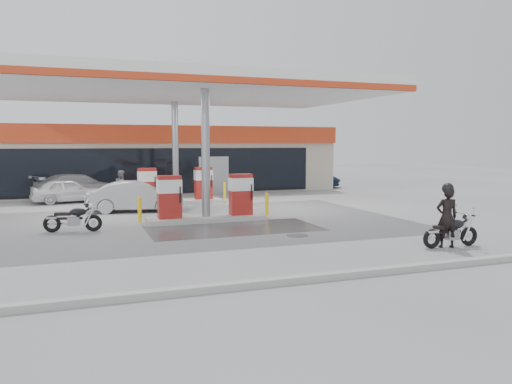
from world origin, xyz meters
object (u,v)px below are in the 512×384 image
Objects in this scene: pump_island_near at (206,203)px; pump_island_far at (176,189)px; parked_motorcycle at (74,219)px; hatchback_silver at (136,196)px; main_motorcycle at (452,232)px; biker_main at (447,217)px; sedan_white at (68,191)px; attendant at (122,187)px; parked_car_right at (306,178)px; parked_car_left at (79,186)px.

pump_island_near and pump_island_far have the same top height.
hatchback_silver is at bearing 70.32° from parked_motorcycle.
parked_motorcycle is (-10.18, 6.32, 0.01)m from main_motorcycle.
pump_island_far reaches higher than main_motorcycle.
main_motorcycle is at bearing -166.86° from biker_main.
pump_island_near is 1.45× the size of sedan_white.
main_motorcycle is at bearing -156.47° from sedan_white.
attendant reaches higher than parked_car_right.
pump_island_far is at bearing -54.93° from biker_main.
attendant is at bearing -168.66° from parked_car_left.
pump_island_near is 2.95× the size of biker_main.
parked_car_right is at bearing -90.64° from biker_main.
hatchback_silver is at bearing 121.36° from pump_island_near.
pump_island_far is at bearing 90.00° from pump_island_near.
pump_island_near is at bearing -177.99° from parked_car_left.
sedan_white is 1.87m from parked_car_left.
biker_main is (5.22, -7.13, 0.16)m from pump_island_near.
main_motorcycle is (5.41, -7.13, -0.29)m from pump_island_near.
attendant is (2.26, 7.80, 0.39)m from parked_motorcycle.
parked_car_right reaches higher than sedan_white.
biker_main reaches higher than parked_car_left.
pump_island_far is 2.77× the size of main_motorcycle.
sedan_white is (-10.42, 15.33, 0.18)m from main_motorcycle.
pump_island_near reaches higher than attendant.
biker_main is 0.37× the size of parked_car_left.
biker_main is 11.83m from parked_motorcycle.
parked_car_right is (12.51, 5.00, -0.18)m from attendant.
main_motorcycle is 0.40× the size of parked_car_left.
biker_main reaches higher than hatchback_silver.
pump_island_near is 1.10× the size of parked_car_right.
pump_island_far is at bearing 113.71° from main_motorcycle.
biker_main is 18.43m from sedan_white.
hatchback_silver is 0.87× the size of parked_car_left.
parked_motorcycle is 1.15× the size of attendant.
main_motorcycle is 0.98× the size of parked_motorcycle.
pump_island_near reaches higher than main_motorcycle.
main_motorcycle is (5.41, -13.13, -0.29)m from pump_island_far.
attendant reaches higher than sedan_white.
parked_car_left is at bearing 26.51° from attendant.
hatchback_silver is at bearing 178.25° from attendant.
attendant is (-2.51, 1.00, 0.12)m from pump_island_far.
pump_island_near is at bearing -159.24° from sedan_white.
attendant is at bearing 120.59° from main_motorcycle.
hatchback_silver reaches higher than parked_motorcycle.
pump_island_far is 14.20m from main_motorcycle.
parked_motorcycle is 8.13m from attendant.
attendant is (2.50, -1.20, 0.22)m from sedan_white.
attendant is at bearing -126.29° from sedan_white.
pump_island_near is 1.27× the size of hatchback_silver.
parked_car_right is (10.00, 6.00, -0.06)m from pump_island_far.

